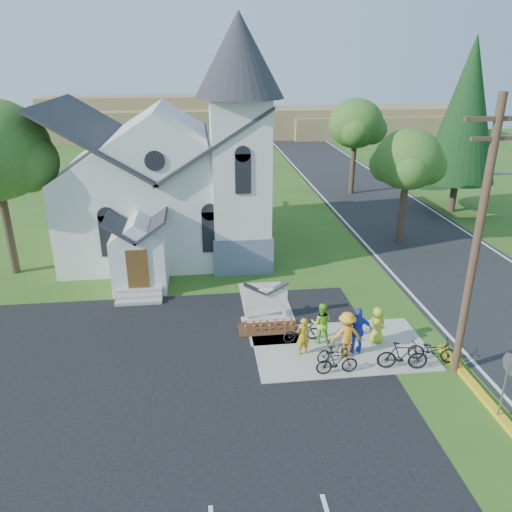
{
  "coord_description": "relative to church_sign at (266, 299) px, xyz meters",
  "views": [
    {
      "loc": [
        -3.96,
        -16.25,
        11.03
      ],
      "look_at": [
        -1.42,
        5.0,
        2.36
      ],
      "focal_mm": 35.0,
      "sensor_mm": 36.0,
      "label": 1
    }
  ],
  "objects": [
    {
      "name": "parking_lot",
      "position": [
        -5.8,
        -5.2,
        -1.02
      ],
      "size": [
        20.0,
        16.0,
        0.02
      ],
      "primitive_type": "cube",
      "color": "black",
      "rests_on": "ground"
    },
    {
      "name": "cyclist_4",
      "position": [
        4.22,
        -2.46,
        -0.19
      ],
      "size": [
        0.87,
        0.67,
        1.57
      ],
      "primitive_type": "imported",
      "rotation": [
        0.0,
        0.0,
        3.39
      ],
      "color": "#A5C024",
      "rests_on": "sidewalk"
    },
    {
      "name": "church_sign",
      "position": [
        0.0,
        0.0,
        0.0
      ],
      "size": [
        2.2,
        0.4,
        1.7
      ],
      "color": "gray",
      "rests_on": "ground"
    },
    {
      "name": "tree_road_mid",
      "position": [
        10.2,
        20.8,
        4.75
      ],
      "size": [
        4.4,
        4.4,
        7.8
      ],
      "color": "#3C2F21",
      "rests_on": "ground"
    },
    {
      "name": "church",
      "position": [
        -4.28,
        9.28,
        4.22
      ],
      "size": [
        12.35,
        12.0,
        13.0
      ],
      "color": "white",
      "rests_on": "ground"
    },
    {
      "name": "bike_2",
      "position": [
        2.23,
        -3.5,
        -0.54
      ],
      "size": [
        1.76,
        1.1,
        0.87
      ],
      "primitive_type": "imported",
      "rotation": [
        0.0,
        0.0,
        1.91
      ],
      "color": "black",
      "rests_on": "sidewalk"
    },
    {
      "name": "cyclist_1",
      "position": [
        1.97,
        -2.17,
        -0.11
      ],
      "size": [
        0.98,
        0.84,
        1.74
      ],
      "primitive_type": "imported",
      "rotation": [
        0.0,
        0.0,
        2.9
      ],
      "color": "#7CDA28",
      "rests_on": "sidewalk"
    },
    {
      "name": "ground",
      "position": [
        1.2,
        -3.2,
        -1.03
      ],
      "size": [
        120.0,
        120.0,
        0.0
      ],
      "primitive_type": "plane",
      "color": "#335718",
      "rests_on": "ground"
    },
    {
      "name": "cyclist_0",
      "position": [
        1.05,
        -2.94,
        -0.19
      ],
      "size": [
        0.66,
        0.52,
        1.58
      ],
      "primitive_type": "imported",
      "rotation": [
        0.0,
        0.0,
        3.42
      ],
      "color": "#B98D15",
      "rests_on": "sidewalk"
    },
    {
      "name": "road",
      "position": [
        11.2,
        11.8,
        -1.02
      ],
      "size": [
        8.0,
        90.0,
        0.02
      ],
      "primitive_type": "cube",
      "color": "black",
      "rests_on": "ground"
    },
    {
      "name": "cyclist_3",
      "position": [
        2.69,
        -3.29,
        -0.03
      ],
      "size": [
        1.23,
        0.72,
        1.89
      ],
      "primitive_type": "imported",
      "rotation": [
        0.0,
        0.0,
        3.16
      ],
      "color": "orange",
      "rests_on": "sidewalk"
    },
    {
      "name": "utility_pole",
      "position": [
        6.56,
        -4.7,
        4.38
      ],
      "size": [
        3.45,
        0.28,
        10.0
      ],
      "color": "#493124",
      "rests_on": "ground"
    },
    {
      "name": "bike_4",
      "position": [
        5.9,
        -4.03,
        -0.5
      ],
      "size": [
        1.93,
        1.21,
        0.96
      ],
      "primitive_type": "imported",
      "rotation": [
        0.0,
        0.0,
        1.23
      ],
      "color": "black",
      "rests_on": "sidewalk"
    },
    {
      "name": "distant_hills",
      "position": [
        4.56,
        53.13,
        1.15
      ],
      "size": [
        61.0,
        10.0,
        5.6
      ],
      "color": "olive",
      "rests_on": "ground"
    },
    {
      "name": "flower_bed",
      "position": [
        0.0,
        -0.9,
        -0.99
      ],
      "size": [
        2.6,
        1.1,
        0.07
      ],
      "primitive_type": "cube",
      "color": "#3D1D10",
      "rests_on": "ground"
    },
    {
      "name": "bike_0",
      "position": [
        1.2,
        -2.02,
        -0.56
      ],
      "size": [
        1.64,
        0.78,
        0.83
      ],
      "primitive_type": "imported",
      "rotation": [
        0.0,
        0.0,
        1.72
      ],
      "color": "black",
      "rests_on": "sidewalk"
    },
    {
      "name": "tree_road_near",
      "position": [
        9.7,
        8.8,
        4.18
      ],
      "size": [
        4.0,
        4.0,
        7.05
      ],
      "color": "#3C2F21",
      "rests_on": "ground"
    },
    {
      "name": "cyclist_2",
      "position": [
        3.19,
        -3.11,
        0.0
      ],
      "size": [
        1.16,
        0.51,
        1.96
      ],
      "primitive_type": "imported",
      "rotation": [
        0.0,
        0.0,
        3.17
      ],
      "color": "blue",
      "rests_on": "sidewalk"
    },
    {
      "name": "bike_1",
      "position": [
        2.04,
        -4.4,
        -0.5
      ],
      "size": [
        1.6,
        0.49,
        0.95
      ],
      "primitive_type": "imported",
      "rotation": [
        0.0,
        0.0,
        1.59
      ],
      "color": "black",
      "rests_on": "sidewalk"
    },
    {
      "name": "stop_sign",
      "position": [
        6.63,
        -7.4,
        0.75
      ],
      "size": [
        0.11,
        0.76,
        2.48
      ],
      "color": "gray",
      "rests_on": "ground"
    },
    {
      "name": "sidewalk",
      "position": [
        2.7,
        -2.7,
        -1.0
      ],
      "size": [
        7.0,
        4.0,
        0.05
      ],
      "primitive_type": "cube",
      "color": "gray",
      "rests_on": "ground"
    },
    {
      "name": "conifer",
      "position": [
        16.2,
        14.8,
        6.36
      ],
      "size": [
        5.2,
        5.2,
        12.4
      ],
      "color": "#3C2F21",
      "rests_on": "ground"
    },
    {
      "name": "bike_3",
      "position": [
        4.54,
        -4.4,
        -0.41
      ],
      "size": [
        1.94,
        0.83,
        1.13
      ],
      "primitive_type": "imported",
      "rotation": [
        0.0,
        0.0,
        1.41
      ],
      "color": "black",
      "rests_on": "sidewalk"
    }
  ]
}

